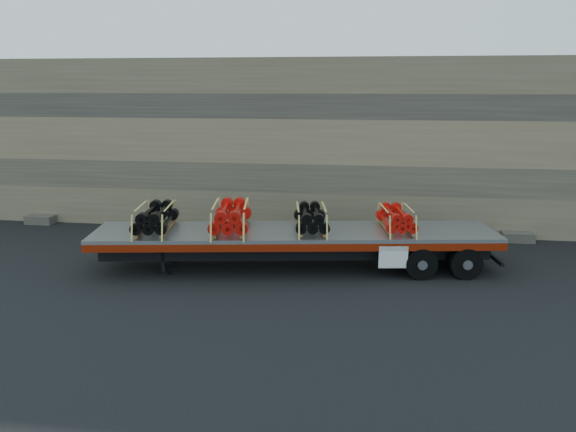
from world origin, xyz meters
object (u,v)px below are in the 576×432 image
(trailer, at_px, (295,249))
(bundle_front, at_px, (156,219))
(bundle_midrear, at_px, (311,219))
(bundle_rear, at_px, (396,219))
(bundle_midfront, at_px, (231,218))

(trailer, xyz_separation_m, bundle_front, (-4.47, -0.72, 1.05))
(bundle_midrear, height_order, bundle_rear, bundle_midrear)
(bundle_midfront, distance_m, bundle_rear, 5.40)
(bundle_front, bearing_deg, trailer, 0.00)
(bundle_midfront, distance_m, bundle_midrear, 2.61)
(bundle_front, height_order, bundle_midrear, bundle_front)
(trailer, xyz_separation_m, bundle_rear, (3.28, 0.53, 1.01))
(bundle_midfront, bearing_deg, trailer, 0.00)
(bundle_midfront, height_order, bundle_rear, bundle_midfront)
(bundle_rear, bearing_deg, bundle_midfront, 180.00)
(bundle_midrear, bearing_deg, bundle_rear, -0.00)
(bundle_midrear, bearing_deg, bundle_midfront, -180.00)
(trailer, height_order, bundle_midrear, bundle_midrear)
(bundle_midfront, xyz_separation_m, bundle_rear, (5.33, 0.86, -0.08))
(bundle_front, distance_m, bundle_rear, 7.85)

